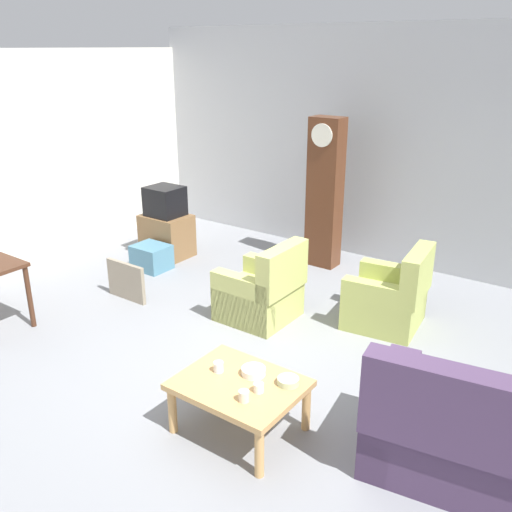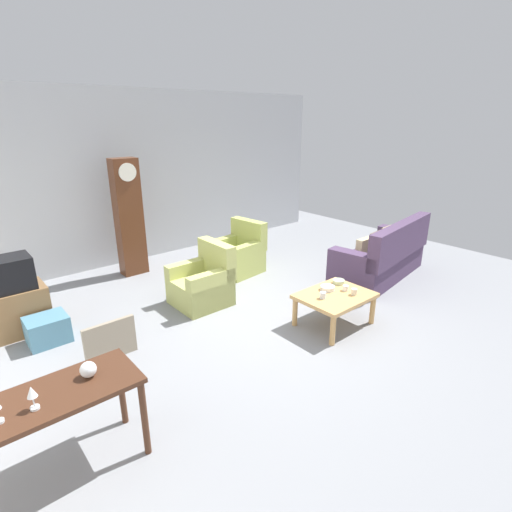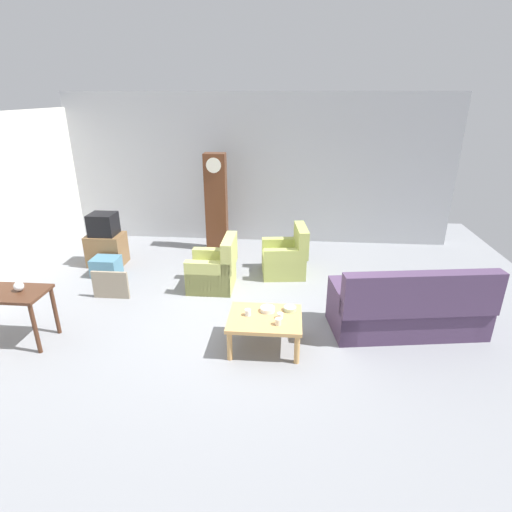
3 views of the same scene
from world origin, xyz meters
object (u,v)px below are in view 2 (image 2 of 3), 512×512
(armchair_olive_near, at_px, (203,284))
(tv_crt, at_px, (11,273))
(cup_white_porcelain, at_px, (345,288))
(coffee_table_wood, at_px, (335,298))
(cup_blue_rimmed, at_px, (323,295))
(armchair_olive_far, at_px, (239,255))
(grandfather_clock, at_px, (129,218))
(couch_floral, at_px, (382,258))
(storage_box_blue, at_px, (48,330))
(console_table_dark, at_px, (51,408))
(framed_picture_leaning, at_px, (110,340))
(tv_stand_cabinet, at_px, (19,310))
(bowl_white_stacked, at_px, (328,288))
(cup_cream_tall, at_px, (354,292))
(wine_glass_short, at_px, (32,394))
(glass_dome_cloche, at_px, (88,370))
(bowl_shallow_green, at_px, (338,282))

(armchair_olive_near, bearing_deg, tv_crt, 159.77)
(armchair_olive_near, height_order, cup_white_porcelain, armchair_olive_near)
(cup_white_porcelain, bearing_deg, coffee_table_wood, 175.58)
(coffee_table_wood, relative_size, cup_blue_rimmed, 11.14)
(armchair_olive_far, distance_m, grandfather_clock, 2.04)
(couch_floral, height_order, storage_box_blue, couch_floral)
(console_table_dark, bearing_deg, coffee_table_wood, 2.52)
(armchair_olive_far, relative_size, framed_picture_leaning, 1.53)
(tv_stand_cabinet, xyz_separation_m, storage_box_blue, (0.19, -0.51, -0.14))
(couch_floral, relative_size, tv_stand_cabinet, 3.25)
(storage_box_blue, bearing_deg, tv_crt, 110.74)
(console_table_dark, height_order, cup_blue_rimmed, console_table_dark)
(storage_box_blue, xyz_separation_m, cup_blue_rimmed, (2.86, -2.02, 0.32))
(cup_blue_rimmed, bearing_deg, armchair_olive_near, 114.25)
(couch_floral, xyz_separation_m, tv_stand_cabinet, (-5.26, 2.01, -0.05))
(grandfather_clock, xyz_separation_m, cup_white_porcelain, (1.46, -3.59, -0.54))
(coffee_table_wood, height_order, cup_blue_rimmed, cup_blue_rimmed)
(coffee_table_wood, distance_m, storage_box_blue, 3.71)
(cup_white_porcelain, xyz_separation_m, bowl_white_stacked, (-0.17, 0.17, -0.01))
(armchair_olive_near, bearing_deg, armchair_olive_far, 29.25)
(storage_box_blue, distance_m, cup_cream_tall, 3.96)
(cup_cream_tall, relative_size, bowl_white_stacked, 0.44)
(armchair_olive_near, xyz_separation_m, cup_blue_rimmed, (0.76, -1.69, 0.19))
(console_table_dark, xyz_separation_m, framed_picture_leaning, (0.91, 1.33, -0.41))
(armchair_olive_near, height_order, console_table_dark, armchair_olive_near)
(coffee_table_wood, relative_size, tv_stand_cabinet, 1.41)
(console_table_dark, distance_m, cup_white_porcelain, 3.74)
(framed_picture_leaning, xyz_separation_m, cup_white_porcelain, (2.82, -1.18, 0.25))
(tv_stand_cabinet, bearing_deg, wine_glass_short, -97.29)
(tv_stand_cabinet, bearing_deg, cup_blue_rimmed, -39.67)
(grandfather_clock, distance_m, cup_blue_rimmed, 3.74)
(console_table_dark, height_order, tv_crt, tv_crt)
(bowl_white_stacked, bearing_deg, wine_glass_short, -173.77)
(storage_box_blue, bearing_deg, cup_white_porcelain, -32.08)
(armchair_olive_near, bearing_deg, tv_stand_cabinet, 159.77)
(armchair_olive_far, xyz_separation_m, glass_dome_cloche, (-3.46, -2.52, 0.51))
(storage_box_blue, xyz_separation_m, glass_dome_cloche, (-0.14, -2.16, 0.65))
(bowl_white_stacked, distance_m, bowl_shallow_green, 0.30)
(grandfather_clock, xyz_separation_m, cup_cream_tall, (1.44, -3.75, -0.54))
(console_table_dark, relative_size, tv_crt, 2.71)
(couch_floral, bearing_deg, coffee_table_wood, -164.52)
(tv_stand_cabinet, relative_size, framed_picture_leaning, 1.13)
(tv_crt, bearing_deg, wine_glass_short, -97.29)
(armchair_olive_far, bearing_deg, armchair_olive_near, -150.75)
(armchair_olive_far, relative_size, bowl_white_stacked, 4.73)
(tv_stand_cabinet, bearing_deg, coffee_table_wood, -37.93)
(coffee_table_wood, distance_m, grandfather_clock, 3.85)
(armchair_olive_near, height_order, grandfather_clock, grandfather_clock)
(cup_cream_tall, bearing_deg, couch_floral, 21.83)
(coffee_table_wood, xyz_separation_m, bowl_white_stacked, (0.03, 0.15, 0.09))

